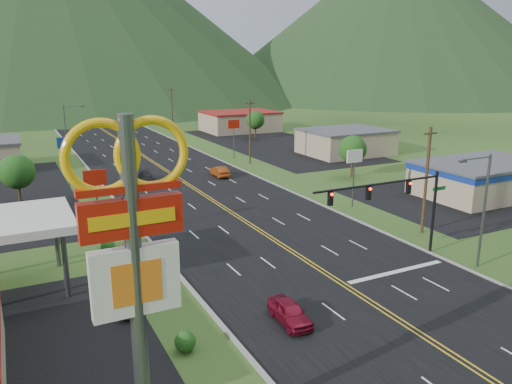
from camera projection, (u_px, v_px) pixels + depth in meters
name	position (u px, v px, depth m)	size (l,w,h in m)	color
ground	(483.00, 375.00, 25.73)	(500.00, 500.00, 0.00)	#233E16
road	(483.00, 375.00, 25.73)	(20.00, 460.00, 0.04)	black
pylon_sign	(133.00, 247.00, 17.70)	(4.32, 0.60, 14.00)	#59595E
traffic_signal	(398.00, 197.00, 39.28)	(13.10, 0.43, 7.00)	black
streetlight_east	(482.00, 204.00, 37.91)	(3.28, 0.25, 9.00)	#59595E
streetlight_west	(68.00, 129.00, 79.80)	(3.28, 0.25, 9.00)	#59595E
building_east_near	(483.00, 177.00, 59.80)	(15.40, 10.40, 4.10)	tan
building_east_mid	(345.00, 142.00, 86.61)	(14.40, 11.40, 4.30)	tan
building_east_far	(240.00, 121.00, 115.08)	(16.40, 12.40, 4.50)	tan
pole_sign_west_a	(95.00, 185.00, 44.27)	(2.00, 0.18, 6.40)	#59595E
pole_sign_west_b	(66.00, 148.00, 63.27)	(2.00, 0.18, 6.40)	#59595E
pole_sign_east_a	(354.00, 162.00, 54.29)	(2.00, 0.18, 6.40)	#59595E
pole_sign_east_b	(234.00, 128.00, 81.93)	(2.00, 0.18, 6.40)	#59595E
tree_west_a	(17.00, 172.00, 54.91)	(3.84, 3.84, 5.82)	#382314
tree_east_a	(353.00, 149.00, 68.86)	(3.84, 3.84, 5.82)	#382314
tree_east_b	(255.00, 120.00, 103.43)	(3.84, 3.84, 5.82)	#382314
utility_pole_a	(426.00, 180.00, 45.85)	(1.60, 0.28, 10.00)	#382314
utility_pole_b	(250.00, 131.00, 77.81)	(1.60, 0.28, 10.00)	#382314
utility_pole_c	(172.00, 110.00, 112.36)	(1.60, 0.28, 10.00)	#382314
utility_pole_d	(131.00, 98.00, 146.91)	(1.60, 0.28, 10.00)	#382314
mountain_ne	(394.00, 19.00, 233.35)	(180.00, 180.00, 70.00)	black
car_red_near	(290.00, 313.00, 30.74)	(1.59, 3.95, 1.35)	maroon
car_dark_mid	(146.00, 177.00, 66.83)	(1.75, 4.29, 1.25)	black
car_red_far	(220.00, 172.00, 69.81)	(1.52, 4.35, 1.43)	#9F3E11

